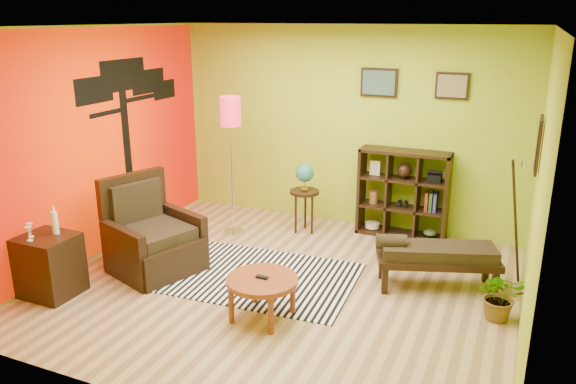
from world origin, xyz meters
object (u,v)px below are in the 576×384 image
at_px(armchair, 152,242).
at_px(bench, 435,255).
at_px(side_cabinet, 50,265).
at_px(globe_table, 305,181).
at_px(floor_lamp, 231,124).
at_px(potted_plant, 500,301).
at_px(coffee_table, 262,284).
at_px(cube_shelf, 404,194).

bearing_deg(armchair, bench, 14.82).
bearing_deg(bench, side_cabinet, -154.38).
xyz_separation_m(armchair, side_cabinet, (-0.61, -0.97, 0.00)).
bearing_deg(armchair, globe_table, 56.46).
xyz_separation_m(floor_lamp, potted_plant, (3.55, -0.99, -1.34)).
relative_size(coffee_table, globe_table, 0.72).
height_order(armchair, side_cabinet, armchair).
bearing_deg(bench, coffee_table, -136.75).
distance_m(floor_lamp, bench, 3.10).
distance_m(coffee_table, cube_shelf, 2.88).
relative_size(bench, potted_plant, 2.74).
bearing_deg(coffee_table, side_cabinet, -169.08).
bearing_deg(bench, armchair, -165.18).
bearing_deg(floor_lamp, coffee_table, -54.25).
relative_size(armchair, cube_shelf, 0.97).
height_order(armchair, cube_shelf, cube_shelf).
relative_size(side_cabinet, globe_table, 1.00).
relative_size(side_cabinet, potted_plant, 1.93).
bearing_deg(coffee_table, globe_table, 101.94).
xyz_separation_m(side_cabinet, floor_lamp, (0.95, 2.36, 1.20)).
bearing_deg(armchair, coffee_table, -17.00).
distance_m(globe_table, bench, 2.21).
relative_size(side_cabinet, cube_shelf, 0.82).
xyz_separation_m(coffee_table, floor_lamp, (-1.38, 1.91, 1.17)).
distance_m(floor_lamp, globe_table, 1.27).
bearing_deg(potted_plant, cube_shelf, 127.01).
xyz_separation_m(coffee_table, armchair, (-1.71, 0.52, -0.04)).
bearing_deg(globe_table, cube_shelf, 17.37).
relative_size(armchair, bench, 0.83).
bearing_deg(armchair, side_cabinet, -122.21).
xyz_separation_m(side_cabinet, cube_shelf, (3.11, 3.21, 0.26)).
bearing_deg(floor_lamp, potted_plant, -15.61).
bearing_deg(bench, cube_shelf, 115.24).
bearing_deg(globe_table, armchair, -123.54).
bearing_deg(coffee_table, potted_plant, 22.96).
bearing_deg(globe_table, bench, -27.14).
relative_size(coffee_table, floor_lamp, 0.37).
height_order(coffee_table, globe_table, globe_table).
relative_size(cube_shelf, potted_plant, 2.35).
height_order(globe_table, cube_shelf, cube_shelf).
distance_m(globe_table, potted_plant, 3.08).
bearing_deg(bench, potted_plant, -31.18).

